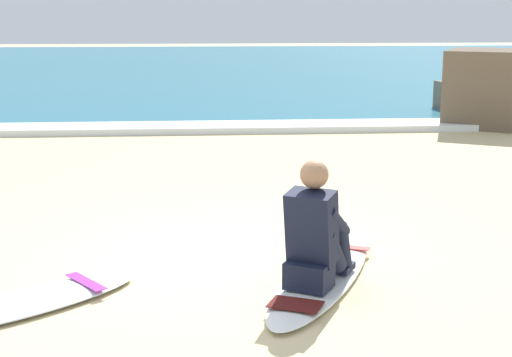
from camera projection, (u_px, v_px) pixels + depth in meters
ground_plane at (210, 261)px, 6.39m from camera, size 80.00×80.00×0.00m
sea at (201, 68)px, 26.49m from camera, size 80.00×28.00×0.10m
breaking_foam at (204, 127)px, 13.16m from camera, size 80.00×0.90×0.11m
surfboard_main at (323, 275)px, 5.95m from camera, size 1.43×2.34×0.08m
surfer_seated at (316, 236)px, 5.60m from camera, size 0.64×0.77×0.95m
surfboard_spare_near at (23, 303)px, 5.38m from camera, size 1.73×1.49×0.08m
rock_outcrop_distant at (487, 91)px, 13.99m from camera, size 2.00×3.17×1.36m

